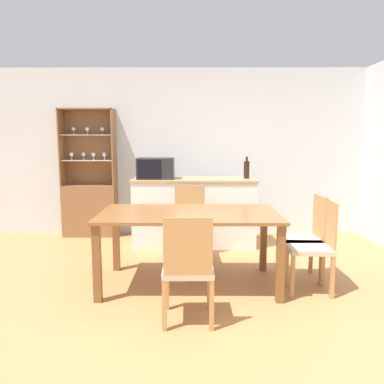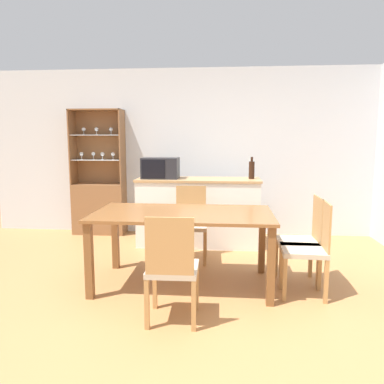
{
  "view_description": "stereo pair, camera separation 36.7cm",
  "coord_description": "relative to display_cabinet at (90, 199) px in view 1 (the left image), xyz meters",
  "views": [
    {
      "loc": [
        -0.04,
        -3.23,
        1.49
      ],
      "look_at": [
        -0.07,
        1.19,
        0.86
      ],
      "focal_mm": 35.0,
      "sensor_mm": 36.0,
      "label": 1
    },
    {
      "loc": [
        0.32,
        -3.21,
        1.49
      ],
      "look_at": [
        -0.07,
        1.19,
        0.86
      ],
      "focal_mm": 35.0,
      "sensor_mm": 36.0,
      "label": 2
    }
  ],
  "objects": [
    {
      "name": "dining_chair_side_right_near",
      "position": [
        2.76,
        -2.14,
        -0.11
      ],
      "size": [
        0.43,
        0.43,
        0.9
      ],
      "rotation": [
        0.0,
        0.0,
        1.52
      ],
      "color": "#C1B299",
      "rests_on": "ground_plane"
    },
    {
      "name": "ground_plane",
      "position": [
        1.64,
        -2.45,
        -0.56
      ],
      "size": [
        18.0,
        18.0,
        0.0
      ],
      "primitive_type": "plane",
      "color": "#B27A47"
    },
    {
      "name": "kitchen_counter",
      "position": [
        1.6,
        -0.52,
        -0.09
      ],
      "size": [
        1.71,
        0.57,
        0.94
      ],
      "color": "white",
      "rests_on": "ground_plane"
    },
    {
      "name": "wine_bottle",
      "position": [
        2.33,
        -0.5,
        0.5
      ],
      "size": [
        0.08,
        0.08,
        0.3
      ],
      "color": "black",
      "rests_on": "kitchen_counter"
    },
    {
      "name": "dining_table",
      "position": [
        1.55,
        -1.99,
        0.1
      ],
      "size": [
        1.78,
        0.96,
        0.76
      ],
      "color": "brown",
      "rests_on": "ground_plane"
    },
    {
      "name": "wall_back",
      "position": [
        1.64,
        0.18,
        0.71
      ],
      "size": [
        6.8,
        0.06,
        2.55
      ],
      "color": "silver",
      "rests_on": "ground_plane"
    },
    {
      "name": "display_cabinet",
      "position": [
        0.0,
        0.0,
        0.0
      ],
      "size": [
        0.8,
        0.32,
        1.93
      ],
      "color": "brown",
      "rests_on": "ground_plane"
    },
    {
      "name": "dining_chair_side_right_far",
      "position": [
        2.76,
        -1.85,
        -0.11
      ],
      "size": [
        0.41,
        0.41,
        0.9
      ],
      "rotation": [
        0.0,
        0.0,
        1.58
      ],
      "color": "#C1B299",
      "rests_on": "ground_plane"
    },
    {
      "name": "dining_chair_head_near",
      "position": [
        1.55,
        -2.79,
        -0.11
      ],
      "size": [
        0.41,
        0.41,
        0.9
      ],
      "rotation": [
        0.0,
        0.0,
        0.02
      ],
      "color": "#C1B299",
      "rests_on": "ground_plane"
    },
    {
      "name": "dining_chair_head_far",
      "position": [
        1.55,
        -1.19,
        -0.11
      ],
      "size": [
        0.42,
        0.42,
        0.9
      ],
      "rotation": [
        0.0,
        0.0,
        3.18
      ],
      "color": "#C1B299",
      "rests_on": "ground_plane"
    },
    {
      "name": "microwave",
      "position": [
        1.07,
        -0.53,
        0.52
      ],
      "size": [
        0.5,
        0.35,
        0.29
      ],
      "color": "#232328",
      "rests_on": "kitchen_counter"
    }
  ]
}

